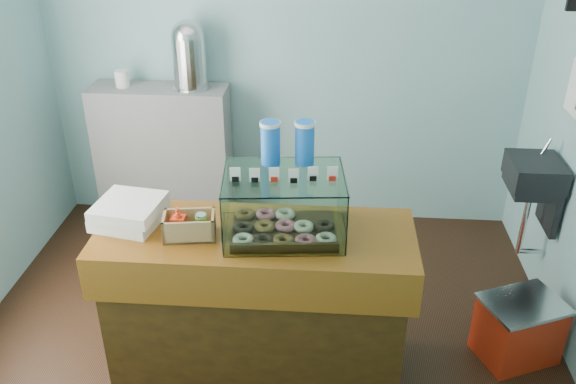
# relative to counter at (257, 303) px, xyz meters

# --- Properties ---
(ground) EXTENTS (3.50, 3.50, 0.00)m
(ground) POSITION_rel_counter_xyz_m (0.00, 0.25, -0.46)
(ground) COLOR black
(ground) RESTS_ON ground
(room_shell) EXTENTS (3.54, 3.04, 2.82)m
(room_shell) POSITION_rel_counter_xyz_m (0.03, 0.26, 1.25)
(room_shell) COLOR #7CB0B5
(room_shell) RESTS_ON ground
(counter) EXTENTS (1.60, 0.60, 0.90)m
(counter) POSITION_rel_counter_xyz_m (0.00, 0.00, 0.00)
(counter) COLOR #442B0D
(counter) RESTS_ON ground
(back_shelf) EXTENTS (1.00, 0.32, 1.10)m
(back_shelf) POSITION_rel_counter_xyz_m (-0.90, 1.57, 0.09)
(back_shelf) COLOR gray
(back_shelf) RESTS_ON ground
(display_case) EXTENTS (0.62, 0.48, 0.54)m
(display_case) POSITION_rel_counter_xyz_m (0.14, 0.04, 0.62)
(display_case) COLOR #372210
(display_case) RESTS_ON counter
(condiment_crate) EXTENTS (0.27, 0.18, 0.17)m
(condiment_crate) POSITION_rel_counter_xyz_m (-0.32, -0.05, 0.50)
(condiment_crate) COLOR tan
(condiment_crate) RESTS_ON counter
(pastry_boxes) EXTENTS (0.37, 0.37, 0.12)m
(pastry_boxes) POSITION_rel_counter_xyz_m (-0.65, 0.05, 0.50)
(pastry_boxes) COLOR white
(pastry_boxes) RESTS_ON counter
(coffee_urn) EXTENTS (0.26, 0.26, 0.49)m
(coffee_urn) POSITION_rel_counter_xyz_m (-0.65, 1.58, 0.90)
(coffee_urn) COLOR silver
(coffee_urn) RESTS_ON back_shelf
(red_cooler) EXTENTS (0.53, 0.47, 0.38)m
(red_cooler) POSITION_rel_counter_xyz_m (1.46, 0.22, -0.27)
(red_cooler) COLOR red
(red_cooler) RESTS_ON ground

